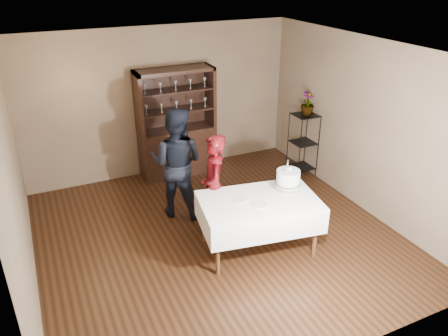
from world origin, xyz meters
The scene contains 14 objects.
floor centered at (0.00, 0.00, 0.00)m, with size 5.00×5.00×0.00m, color black.
ceiling centered at (0.00, 0.00, 2.70)m, with size 5.00×5.00×0.00m, color silver.
back_wall centered at (0.00, 2.50, 1.35)m, with size 5.00×0.02×2.70m, color brown.
wall_left centered at (-2.50, 0.00, 1.35)m, with size 0.02×5.00×2.70m, color brown.
wall_right centered at (2.50, 0.00, 1.35)m, with size 0.02×5.00×2.70m, color brown.
china_hutch centered at (0.20, 2.25, 0.66)m, with size 1.40×0.48×2.00m.
plant_etagere centered at (2.28, 1.20, 0.65)m, with size 0.42×0.42×1.20m.
cake_table centered at (0.39, -0.53, 0.61)m, with size 1.72×1.22×0.79m.
woman centered at (0.00, 0.10, 0.78)m, with size 0.57×0.37×1.56m, color #3C0510.
man centered at (-0.28, 0.87, 0.88)m, with size 0.86×0.67×1.76m, color black.
cake centered at (0.86, -0.48, 0.99)m, with size 0.43×0.43×0.50m.
plate_near centered at (0.33, -0.66, 0.80)m, with size 0.19×0.19×0.01m, color silver.
plate_far centered at (0.16, -0.43, 0.80)m, with size 0.19×0.19×0.01m, color silver.
potted_plant centered at (2.31, 1.20, 1.40)m, with size 0.23×0.23×0.42m, color #466831.
Camera 1 is at (-2.18, -4.93, 3.73)m, focal length 35.00 mm.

